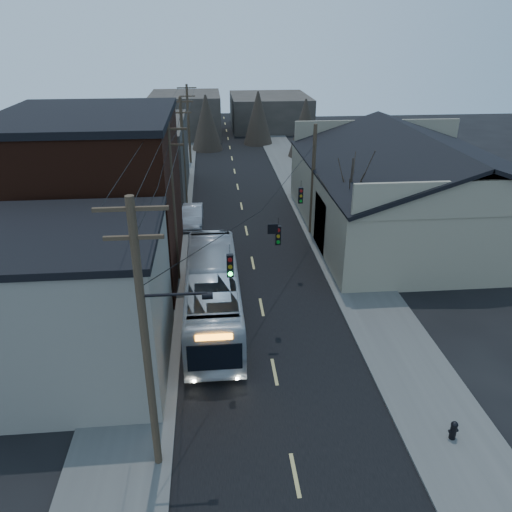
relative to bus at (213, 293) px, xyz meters
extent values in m
cube|color=black|center=(2.80, 17.03, -1.66)|extent=(9.00, 110.00, 0.02)
cube|color=#474744|center=(-3.70, 17.03, -1.61)|extent=(4.00, 110.00, 0.12)
cube|color=#474744|center=(9.30, 17.03, -1.61)|extent=(4.00, 110.00, 0.12)
cube|color=slate|center=(-6.20, -3.97, 1.83)|extent=(8.00, 8.00, 7.00)
cube|color=black|center=(-7.20, 7.03, 3.33)|extent=(10.00, 12.00, 10.00)
cube|color=#302C26|center=(-6.70, 23.03, 1.83)|extent=(9.00, 14.00, 7.00)
cube|color=gray|center=(15.80, 12.03, 0.83)|extent=(16.00, 20.00, 5.00)
cube|color=black|center=(11.80, 12.03, 4.63)|extent=(8.16, 20.60, 2.86)
cube|color=black|center=(19.80, 12.03, 4.63)|extent=(8.16, 20.60, 2.86)
cube|color=#302C26|center=(-3.20, 52.03, 1.33)|extent=(10.00, 12.00, 6.00)
cube|color=#302C26|center=(9.80, 57.03, 0.83)|extent=(12.00, 14.00, 5.00)
cone|color=black|center=(9.30, 7.03, 1.93)|extent=(0.40, 0.40, 7.20)
cylinder|color=#382B1E|center=(-2.20, -9.97, 3.58)|extent=(0.28, 0.28, 10.50)
cube|color=#382B1E|center=(-2.20, -9.97, 8.43)|extent=(2.20, 0.12, 0.12)
cylinder|color=#382B1E|center=(-2.20, 5.03, 3.33)|extent=(0.28, 0.28, 10.00)
cube|color=#382B1E|center=(-2.20, 5.03, 7.93)|extent=(2.20, 0.12, 0.12)
cylinder|color=#382B1E|center=(-2.20, 20.03, 3.08)|extent=(0.28, 0.28, 9.50)
cube|color=#382B1E|center=(-2.20, 20.03, 7.43)|extent=(2.20, 0.12, 0.12)
cylinder|color=#382B1E|center=(-2.20, 35.03, 2.83)|extent=(0.28, 0.28, 9.00)
cube|color=#382B1E|center=(-2.20, 35.03, 6.93)|extent=(2.20, 0.12, 0.12)
cylinder|color=#382B1E|center=(7.80, 12.03, 2.58)|extent=(0.28, 0.28, 8.50)
cube|color=black|center=(0.80, -5.47, 4.28)|extent=(0.28, 0.20, 1.00)
cube|color=black|center=(3.40, -0.97, 3.68)|extent=(0.28, 0.20, 1.00)
cube|color=black|center=(5.60, 5.03, 3.78)|extent=(0.28, 0.20, 1.00)
imported|color=silver|center=(0.00, 0.00, 0.00)|extent=(2.85, 12.00, 3.34)
imported|color=#9E9FA5|center=(-1.50, 14.82, -0.90)|extent=(1.70, 4.72, 1.55)
cylinder|color=black|center=(9.25, -9.87, -1.22)|extent=(0.26, 0.26, 0.65)
sphere|color=black|center=(9.25, -9.87, -0.86)|extent=(0.28, 0.28, 0.28)
cylinder|color=black|center=(9.25, -9.87, -1.17)|extent=(0.39, 0.17, 0.13)
camera|label=1|loc=(0.18, -23.94, 13.27)|focal=35.00mm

